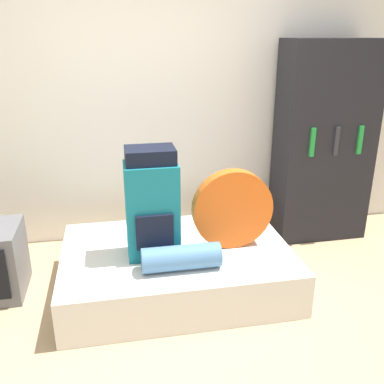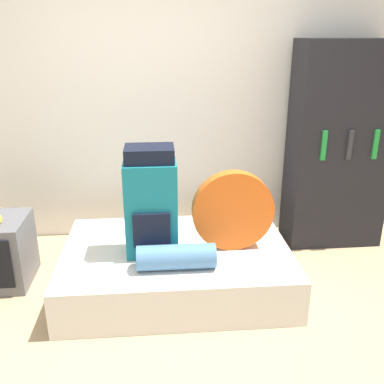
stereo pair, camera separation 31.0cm
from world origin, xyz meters
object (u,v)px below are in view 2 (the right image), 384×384
object	(u,v)px
backpack	(151,203)
sleeping_roll	(176,257)
tent_bag	(233,211)
bookshelf	(338,146)

from	to	relation	value
backpack	sleeping_roll	world-z (taller)	backpack
tent_bag	sleeping_roll	bearing A→B (deg)	-148.00
backpack	tent_bag	xyz separation A→B (m)	(0.60, 0.01, -0.09)
bookshelf	tent_bag	bearing A→B (deg)	-145.70
backpack	tent_bag	size ratio (longest dim) A/B	1.32
tent_bag	bookshelf	distance (m)	1.35
sleeping_roll	tent_bag	bearing A→B (deg)	32.00
backpack	sleeping_roll	xyz separation A→B (m)	(0.17, -0.26, -0.30)
tent_bag	sleeping_roll	xyz separation A→B (m)	(-0.44, -0.27, -0.22)
backpack	bookshelf	size ratio (longest dim) A/B	0.44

